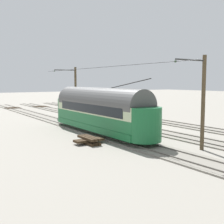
% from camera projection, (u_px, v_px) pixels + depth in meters
% --- Properties ---
extents(ground_plane, '(220.00, 220.00, 0.00)m').
position_uv_depth(ground_plane, '(143.00, 129.00, 30.11)').
color(ground_plane, gray).
extents(track_streetcar_siding, '(2.80, 80.00, 0.18)m').
position_uv_depth(track_streetcar_siding, '(177.00, 124.00, 33.19)').
color(track_streetcar_siding, slate).
rests_on(track_streetcar_siding, ground).
extents(track_adjacent_siding, '(2.80, 80.00, 0.18)m').
position_uv_depth(track_adjacent_siding, '(141.00, 128.00, 30.36)').
color(track_adjacent_siding, slate).
rests_on(track_adjacent_siding, ground).
extents(track_third_siding, '(2.80, 80.00, 0.18)m').
position_uv_depth(track_third_siding, '(98.00, 133.00, 27.54)').
color(track_third_siding, slate).
rests_on(track_third_siding, ground).
extents(vintage_streetcar, '(2.65, 15.68, 4.94)m').
position_uv_depth(vintage_streetcar, '(99.00, 110.00, 27.08)').
color(vintage_streetcar, '#196033').
rests_on(vintage_streetcar, ground).
extents(catenary_pole_foreground, '(3.03, 0.28, 6.70)m').
position_uv_depth(catenary_pole_foreground, '(75.00, 92.00, 37.34)').
color(catenary_pole_foreground, '#4C3D28').
rests_on(catenary_pole_foreground, ground).
extents(catenary_pole_mid_near, '(3.03, 0.28, 6.70)m').
position_uv_depth(catenary_pole_mid_near, '(202.00, 101.00, 20.45)').
color(catenary_pole_mid_near, '#4C3D28').
rests_on(catenary_pole_mid_near, ground).
extents(overhead_wire_run, '(2.83, 24.29, 0.18)m').
position_uv_depth(overhead_wire_run, '(93.00, 68.00, 27.77)').
color(overhead_wire_run, black).
rests_on(overhead_wire_run, ground).
extents(spare_tie_stack, '(2.40, 2.40, 0.54)m').
position_uv_depth(spare_tie_stack, '(89.00, 140.00, 22.93)').
color(spare_tie_stack, '#382819').
rests_on(spare_tie_stack, ground).
extents(track_end_bumper, '(1.80, 0.60, 0.80)m').
position_uv_depth(track_end_bumper, '(86.00, 114.00, 40.30)').
color(track_end_bumper, '#B2A519').
rests_on(track_end_bumper, ground).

